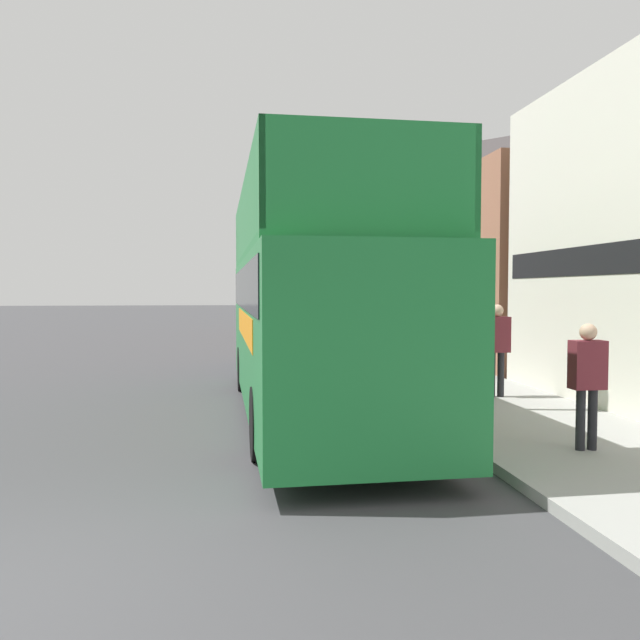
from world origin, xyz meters
name	(u,v)px	position (x,y,z in m)	size (l,w,h in m)	color
ground_plane	(188,346)	(0.00, 21.00, 0.00)	(144.00, 144.00, 0.00)	#3D3D3F
sidewalk	(365,349)	(6.67, 18.00, 0.07)	(3.27, 108.00, 0.14)	#999993
brick_terrace_rear	(453,244)	(11.31, 21.49, 4.26)	(6.00, 23.18, 8.52)	#9E664C
tour_bus	(311,315)	(3.26, 6.54, 1.81)	(2.69, 9.77, 4.08)	#1E7A38
parked_car_ahead_of_bus	(304,343)	(3.88, 13.36, 0.73)	(1.99, 4.41, 1.57)	navy
pedestrian_second	(587,374)	(6.49, 2.98, 1.15)	(0.44, 0.24, 1.68)	#232328
pedestrian_third	(497,341)	(7.04, 7.09, 1.25)	(0.48, 0.26, 1.84)	#232328
lamp_post_nearest	(454,234)	(5.73, 5.97, 3.25)	(0.35, 0.35, 4.49)	black
lamp_post_second	(347,256)	(5.46, 15.16, 3.37)	(0.35, 0.35, 4.68)	black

